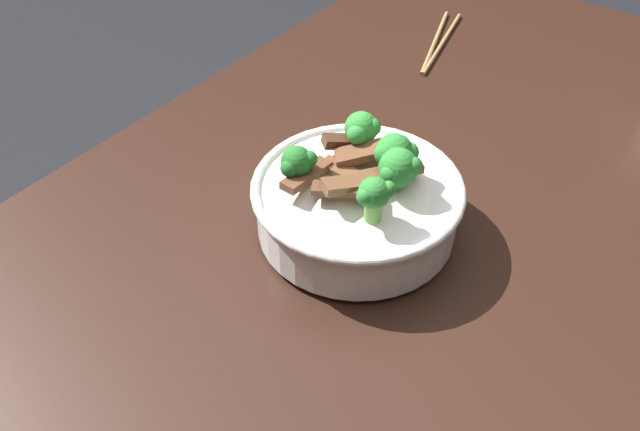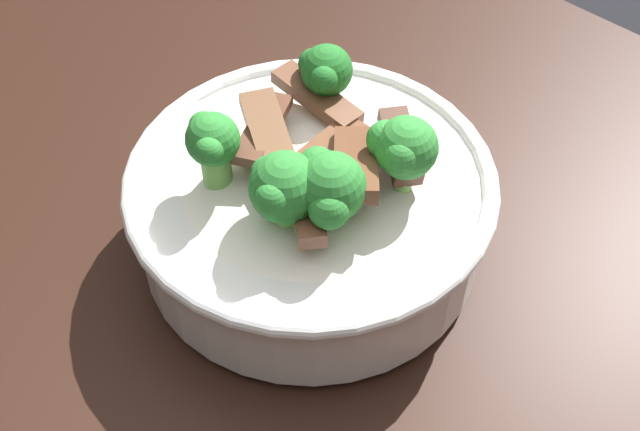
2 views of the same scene
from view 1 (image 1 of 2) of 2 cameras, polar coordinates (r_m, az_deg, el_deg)
name	(u,v)px [view 1 (image 1 of 2)]	position (r m, az deg, el deg)	size (l,w,h in m)	color
dining_table	(376,255)	(0.95, 4.76, -3.33)	(1.45, 0.77, 0.76)	black
rice_bowl	(358,199)	(0.79, 3.21, 1.42)	(0.25, 0.25, 0.13)	white
chopsticks_pair	(439,42)	(1.23, 10.01, 14.24)	(0.23, 0.08, 0.01)	#9E7A4C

